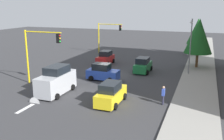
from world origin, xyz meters
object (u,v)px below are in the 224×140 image
traffic_signal_far_right (108,32)px  car_green (143,65)px  traffic_signal_near_right (40,47)px  pedestrian_crossing (163,95)px  tree_roadside_mid (199,36)px  car_yellow (111,94)px  car_red (105,58)px  street_lamp_curbside (191,41)px  delivery_van_silver (56,81)px  car_blue (103,72)px  tree_roadside_far (198,31)px

traffic_signal_far_right → car_green: traffic_signal_far_right is taller
traffic_signal_near_right → pedestrian_crossing: 14.03m
tree_roadside_mid → car_yellow: size_ratio=1.65×
car_red → pedestrian_crossing: (13.26, 10.82, 0.01)m
tree_roadside_mid → pedestrian_crossing: size_ratio=4.03×
traffic_signal_near_right → car_red: size_ratio=1.64×
tree_roadside_mid → street_lamp_curbside: bearing=-10.3°
tree_roadside_mid → delivery_van_silver: tree_roadside_mid is taller
traffic_signal_far_right → car_blue: (16.00, 5.56, -2.98)m
car_green → pedestrian_crossing: 11.33m
pedestrian_crossing → traffic_signal_near_right: bearing=-95.3°
car_red → car_yellow: size_ratio=0.88×
delivery_van_silver → car_yellow: bearing=84.1°
pedestrian_crossing → tree_roadside_far: bearing=176.2°
traffic_signal_far_right → street_lamp_curbside: bearing=55.0°
traffic_signal_near_right → delivery_van_silver: 4.74m
car_red → tree_roadside_mid: bearing=98.7°
delivery_van_silver → pedestrian_crossing: (-0.73, 10.43, -0.37)m
delivery_van_silver → car_red: bearing=-178.4°
tree_roadside_mid → car_blue: size_ratio=1.83×
pedestrian_crossing → tree_roadside_mid: bearing=172.0°
pedestrian_crossing → car_green: bearing=-157.2°
car_blue → car_green: size_ratio=0.96×
street_lamp_curbside → car_red: bearing=-101.1°
traffic_signal_near_right → car_yellow: 10.08m
street_lamp_curbside → traffic_signal_far_right: bearing=-125.0°
car_blue → car_yellow: 7.48m
traffic_signal_far_right → tree_roadside_far: tree_roadside_far is taller
car_red → pedestrian_crossing: 17.12m
street_lamp_curbside → pedestrian_crossing: street_lamp_curbside is taller
street_lamp_curbside → car_blue: (5.61, -9.30, -3.45)m
traffic_signal_far_right → car_green: (10.81, 9.12, -2.98)m
tree_roadside_mid → car_yellow: bearing=-21.6°
tree_roadside_mid → car_yellow: tree_roadside_mid is taller
traffic_signal_far_right → traffic_signal_near_right: bearing=-0.2°
tree_roadside_far → car_green: (14.81, -6.04, -3.32)m
tree_roadside_mid → tree_roadside_far: size_ratio=1.06×
traffic_signal_far_right → car_red: traffic_signal_far_right is taller
street_lamp_curbside → car_yellow: street_lamp_curbside is taller
delivery_van_silver → tree_roadside_far: bearing=155.1°
street_lamp_curbside → pedestrian_crossing: 11.48m
traffic_signal_near_right → tree_roadside_mid: size_ratio=0.87×
traffic_signal_far_right → tree_roadside_far: 15.69m
car_yellow → pedestrian_crossing: car_yellow is taller
car_green → tree_roadside_mid: bearing=126.3°
tree_roadside_far → car_blue: tree_roadside_far is taller
traffic_signal_near_right → street_lamp_curbside: size_ratio=0.85×
car_red → street_lamp_curbside: bearing=78.9°
traffic_signal_near_right → traffic_signal_far_right: traffic_signal_near_right is taller
street_lamp_curbside → traffic_signal_near_right: bearing=-57.2°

